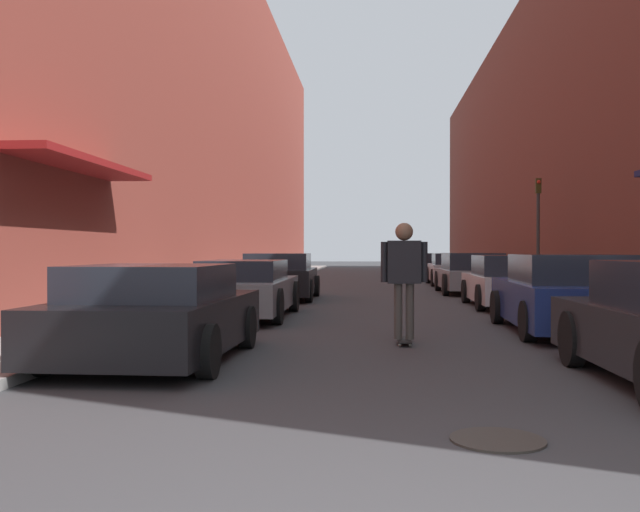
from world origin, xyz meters
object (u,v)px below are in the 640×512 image
object	(u,v)px
parked_car_left_2	(279,277)
parked_car_right_5	(439,267)
parked_car_right_2	(507,282)
parked_car_right_1	(567,295)
parked_car_left_1	(246,289)
parked_car_right_4	(454,269)
manhole_cover	(498,440)
traffic_light	(538,222)
parked_car_right_3	(471,274)
skateboarder	(404,269)
parked_car_left_0	(155,314)

from	to	relation	value
parked_car_left_2	parked_car_right_5	size ratio (longest dim) A/B	0.94
parked_car_right_2	parked_car_right_1	bearing A→B (deg)	-90.02
parked_car_left_1	parked_car_left_2	distance (m)	5.40
parked_car_right_4	manhole_cover	world-z (taller)	parked_car_right_4
parked_car_left_2	parked_car_right_5	xyz separation A→B (m)	(5.78, 13.90, -0.03)
parked_car_left_1	manhole_cover	size ratio (longest dim) A/B	6.63
parked_car_right_2	traffic_light	world-z (taller)	traffic_light
parked_car_left_2	traffic_light	distance (m)	8.02
parked_car_left_2	manhole_cover	size ratio (longest dim) A/B	5.75
parked_car_right_4	traffic_light	distance (m)	7.09
parked_car_right_3	parked_car_right_1	bearing A→B (deg)	-89.35
manhole_cover	skateboarder	bearing A→B (deg)	94.82
manhole_cover	parked_car_left_0	bearing A→B (deg)	136.42
parked_car_right_5	parked_car_right_2	bearing A→B (deg)	-89.49
parked_car_right_1	manhole_cover	world-z (taller)	parked_car_right_1
parked_car_left_1	parked_car_right_2	distance (m)	6.66
parked_car_left_1	parked_car_left_2	bearing A→B (deg)	90.08
parked_car_right_2	manhole_cover	distance (m)	12.58
parked_car_right_2	traffic_light	bearing A→B (deg)	68.27
parked_car_left_1	parked_car_right_1	size ratio (longest dim) A/B	1.06
traffic_light	parked_car_left_1	bearing A→B (deg)	-136.17
parked_car_right_1	manhole_cover	bearing A→B (deg)	-108.62
parked_car_left_1	parked_car_right_5	xyz separation A→B (m)	(5.77, 19.30, 0.01)
skateboarder	traffic_light	distance (m)	12.18
parked_car_right_2	manhole_cover	bearing A→B (deg)	-100.86
traffic_light	parked_car_right_1	bearing A→B (deg)	-100.06
parked_car_left_2	parked_car_right_4	distance (m)	10.40
manhole_cover	traffic_light	size ratio (longest dim) A/B	0.20
parked_car_left_1	parked_car_right_2	bearing A→B (deg)	27.26
parked_car_left_0	skateboarder	xyz separation A→B (m)	(3.20, 1.87, 0.52)
parked_car_left_1	parked_car_right_1	distance (m)	6.34
parked_car_right_1	traffic_light	bearing A→B (deg)	79.94
parked_car_right_2	parked_car_left_2	bearing A→B (deg)	158.38
parked_car_right_2	skateboarder	xyz separation A→B (m)	(-2.82, -6.99, 0.51)
parked_car_right_1	traffic_light	xyz separation A→B (m)	(1.70, 9.59, 1.61)
parked_car_right_5	skateboarder	distance (m)	23.40
parked_car_left_1	skateboarder	distance (m)	5.04
parked_car_left_0	parked_car_right_3	world-z (taller)	parked_car_right_3
parked_car_right_4	parked_car_left_0	bearing A→B (deg)	-106.77
parked_car_left_0	parked_car_right_5	bearing A→B (deg)	76.84
parked_car_left_1	parked_car_left_2	xyz separation A→B (m)	(-0.01, 5.40, 0.04)
parked_car_left_0	manhole_cover	size ratio (longest dim) A/B	5.64
parked_car_left_2	traffic_light	xyz separation A→B (m)	(7.62, 1.91, 1.62)
parked_car_left_2	traffic_light	bearing A→B (deg)	14.08
manhole_cover	parked_car_right_5	bearing A→B (deg)	85.56
parked_car_left_1	manhole_cover	world-z (taller)	parked_car_left_1
parked_car_left_2	parked_car_right_5	world-z (taller)	parked_car_left_2
parked_car_right_4	skateboarder	distance (m)	18.14
parked_car_right_4	parked_car_right_5	xyz separation A→B (m)	(-0.09, 5.32, -0.01)
parked_car_right_3	parked_car_right_4	xyz separation A→B (m)	(0.07, 5.49, -0.01)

